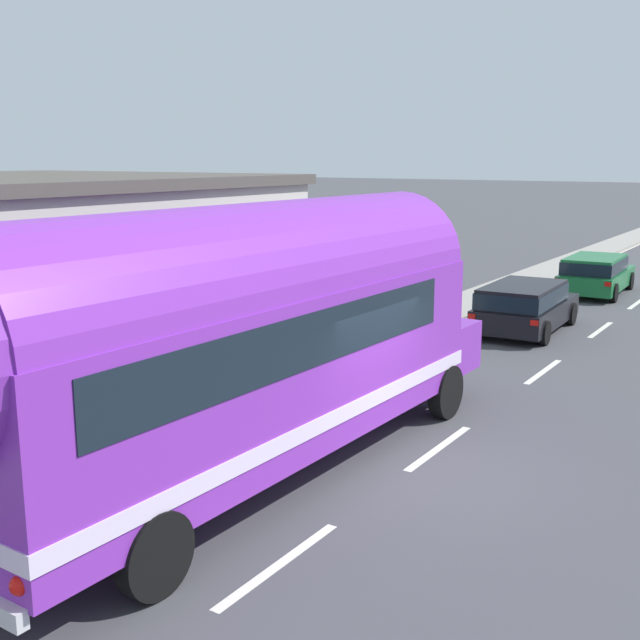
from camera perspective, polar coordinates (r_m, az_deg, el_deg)
The scene contains 6 objects.
ground_plane at distance 12.54m, azimuth 6.37°, elevation -10.71°, with size 300.00×300.00×0.00m, color #424247.
lane_markings at distance 24.84m, azimuth 14.15°, elevation 0.28°, with size 3.78×80.00×0.01m.
sidewalk_slab at distance 23.07m, azimuth 7.28°, elevation -0.14°, with size 1.83×90.00×0.15m, color gray.
painted_bus at distance 11.21m, azimuth -6.38°, elevation -1.05°, with size 2.81×11.93×4.12m.
car_lead at distance 22.44m, azimuth 14.50°, elevation 1.12°, with size 2.13×4.42×1.37m.
car_second at distance 29.44m, azimuth 19.23°, elevation 3.26°, with size 2.10×4.53×1.37m.
Camera 1 is at (5.07, -10.43, 4.76)m, focal length 44.45 mm.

